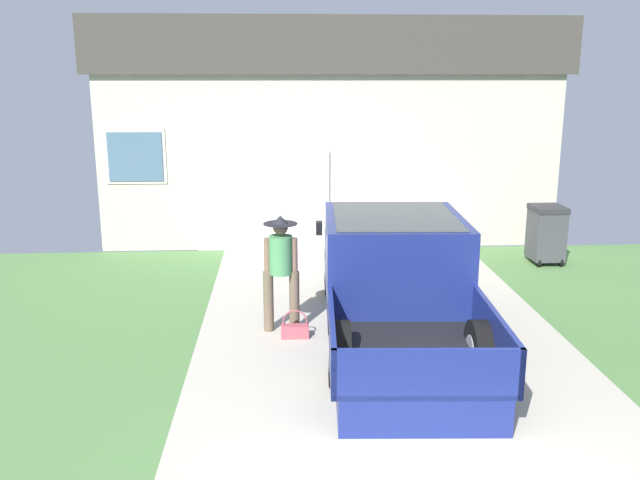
# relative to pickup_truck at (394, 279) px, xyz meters

# --- Properties ---
(pickup_truck) EXTENTS (2.23, 5.49, 1.67)m
(pickup_truck) POSITION_rel_pickup_truck_xyz_m (0.00, 0.00, 0.00)
(pickup_truck) COLOR navy
(pickup_truck) RESTS_ON ground
(person_with_hat) EXTENTS (0.52, 0.49, 1.71)m
(person_with_hat) POSITION_rel_pickup_truck_xyz_m (-1.63, 0.01, 0.23)
(person_with_hat) COLOR brown
(person_with_hat) RESTS_ON ground
(handbag) EXTENTS (0.39, 0.15, 0.41)m
(handbag) POSITION_rel_pickup_truck_xyz_m (-1.44, -0.29, -0.64)
(handbag) COLOR #B24C56
(handbag) RESTS_ON ground
(house_with_garage) EXTENTS (10.10, 6.41, 4.79)m
(house_with_garage) POSITION_rel_pickup_truck_xyz_m (-0.53, 7.85, 1.66)
(house_with_garage) COLOR beige
(house_with_garage) RESTS_ON ground
(wheeled_trash_bin) EXTENTS (0.60, 0.72, 1.15)m
(wheeled_trash_bin) POSITION_rel_pickup_truck_xyz_m (3.57, 3.35, -0.14)
(wheeled_trash_bin) COLOR #424247
(wheeled_trash_bin) RESTS_ON ground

